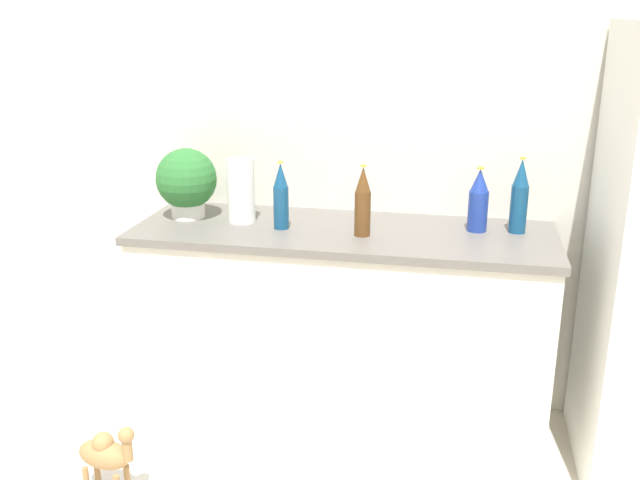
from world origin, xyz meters
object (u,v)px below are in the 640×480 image
object	(u,v)px
potted_plant	(187,181)
back_bottle_1	(363,202)
back_bottle_2	(281,197)
back_bottle_0	(520,197)
back_bottle_3	(479,201)
paper_towel_roll	(241,191)
camel_figurine_second	(106,453)

from	to	relation	value
potted_plant	back_bottle_1	size ratio (longest dim) A/B	1.05
back_bottle_1	back_bottle_2	bearing A→B (deg)	175.18
potted_plant	back_bottle_0	xyz separation A→B (m)	(1.44, 0.06, -0.01)
back_bottle_1	back_bottle_3	bearing A→B (deg)	19.36
potted_plant	back_bottle_1	xyz separation A→B (m)	(0.81, -0.11, -0.02)
potted_plant	back_bottle_3	bearing A→B (deg)	2.33
back_bottle_2	back_bottle_3	size ratio (longest dim) A/B	1.06
potted_plant	paper_towel_roll	distance (m)	0.26
paper_towel_roll	camel_figurine_second	size ratio (longest dim) A/B	1.94
back_bottle_3	paper_towel_roll	bearing A→B (deg)	-176.11
back_bottle_1	back_bottle_2	xyz separation A→B (m)	(-0.35, 0.03, -0.00)
back_bottle_1	back_bottle_3	size ratio (longest dim) A/B	1.09
paper_towel_roll	back_bottle_0	world-z (taller)	back_bottle_0
camel_figurine_second	paper_towel_roll	bearing A→B (deg)	100.81
paper_towel_roll	back_bottle_2	size ratio (longest dim) A/B	0.96
back_bottle_0	camel_figurine_second	size ratio (longest dim) A/B	2.22
back_bottle_1	paper_towel_roll	bearing A→B (deg)	170.27
potted_plant	camel_figurine_second	size ratio (longest dim) A/B	2.16
paper_towel_roll	back_bottle_3	distance (m)	1.02
potted_plant	back_bottle_0	size ratio (longest dim) A/B	0.97
back_bottle_0	back_bottle_1	size ratio (longest dim) A/B	1.07
back_bottle_2	camel_figurine_second	bearing A→B (deg)	-84.80
back_bottle_2	back_bottle_3	distance (m)	0.83
potted_plant	paper_towel_roll	size ratio (longest dim) A/B	1.12
back_bottle_2	back_bottle_0	bearing A→B (deg)	8.40
potted_plant	back_bottle_2	world-z (taller)	potted_plant
potted_plant	paper_towel_roll	bearing A→B (deg)	-3.81
back_bottle_3	back_bottle_0	bearing A→B (deg)	4.03
paper_towel_roll	back_bottle_1	distance (m)	0.56
back_bottle_3	potted_plant	bearing A→B (deg)	-177.67
back_bottle_1	back_bottle_3	distance (m)	0.49
back_bottle_2	camel_figurine_second	size ratio (longest dim) A/B	2.02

